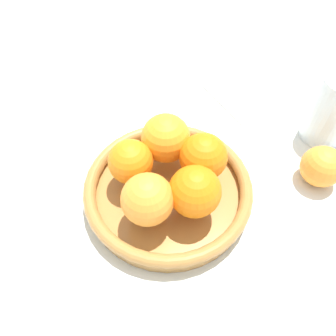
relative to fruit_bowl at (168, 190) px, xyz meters
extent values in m
plane|color=silver|center=(0.00, 0.00, -0.02)|extent=(4.00, 4.00, 0.00)
cylinder|color=#A57238|center=(0.00, 0.00, -0.01)|extent=(0.25, 0.25, 0.02)
torus|color=#A57238|center=(0.00, 0.00, 0.01)|extent=(0.26, 0.26, 0.02)
sphere|color=orange|center=(0.01, 0.06, 0.06)|extent=(0.07, 0.07, 0.07)
sphere|color=orange|center=(-0.05, 0.03, 0.06)|extent=(0.08, 0.08, 0.08)
sphere|color=orange|center=(-0.04, -0.04, 0.05)|extent=(0.07, 0.07, 0.07)
sphere|color=orange|center=(0.03, -0.05, 0.06)|extent=(0.07, 0.07, 0.07)
sphere|color=orange|center=(0.05, 0.01, 0.06)|extent=(0.07, 0.07, 0.07)
sphere|color=orange|center=(0.11, 0.23, 0.01)|extent=(0.07, 0.07, 0.07)
cylinder|color=silver|center=(0.04, 0.31, 0.04)|extent=(0.08, 0.08, 0.13)
cube|color=white|center=(-0.13, 0.29, -0.02)|extent=(0.16, 0.16, 0.01)
camera|label=1|loc=(0.24, -0.16, 0.43)|focal=35.00mm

